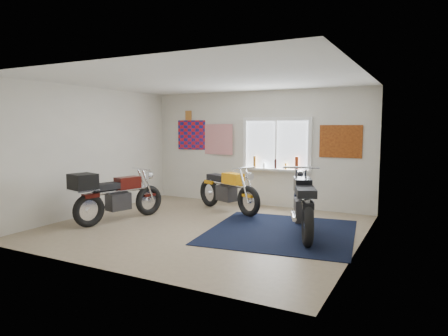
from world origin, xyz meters
The scene contains 10 objects.
ground centered at (0.00, 0.00, 0.00)m, with size 5.50×5.50×0.00m, color #9E896B.
room_shell centered at (0.00, 0.00, 1.64)m, with size 5.50×5.50×5.50m.
navy_rug centered at (1.37, 0.36, 0.01)m, with size 2.50×2.60×0.01m, color black.
window_assembly centered at (0.50, 2.47, 1.37)m, with size 1.66×0.17×1.26m.
oil_bottles centered at (0.60, 2.40, 1.03)m, with size 1.11×0.09×0.30m.
flag_display centered at (-1.90, 2.48, 2.15)m, with size 1.60×0.10×1.17m.
triumph_poster centered at (1.95, 2.48, 1.55)m, with size 0.90×0.03×0.70m, color #A54C14.
yellow_triumph centered at (-0.27, 1.50, 0.45)m, with size 1.90×0.95×1.02m.
black_chrome_bike centered at (1.75, 0.43, 0.50)m, with size 1.00×2.11×1.13m.
maroon_tourer centered at (-1.79, -0.44, 0.53)m, with size 0.90×2.00×1.02m.
Camera 1 is at (3.68, -6.26, 1.88)m, focal length 32.00 mm.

